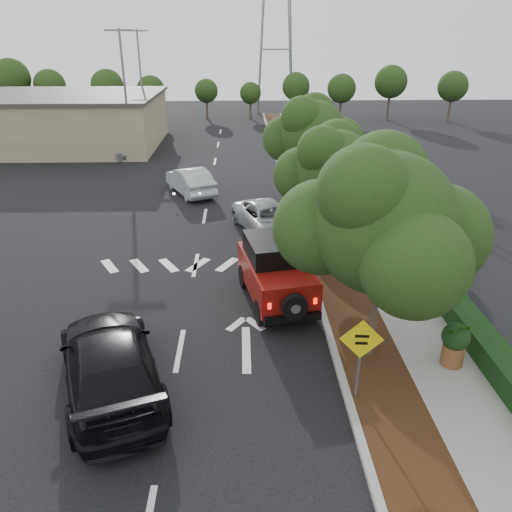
{
  "coord_description": "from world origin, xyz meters",
  "views": [
    {
      "loc": [
        1.9,
        -12.55,
        8.71
      ],
      "look_at": [
        2.39,
        3.0,
        1.72
      ],
      "focal_mm": 35.0,
      "sensor_mm": 36.0,
      "label": 1
    }
  ],
  "objects_px": {
    "red_jeep": "(275,270)",
    "speed_hump_sign": "(361,349)",
    "silver_suv_ahead": "(269,219)",
    "black_suv_oncoming": "(110,363)"
  },
  "relations": [
    {
      "from": "silver_suv_ahead",
      "to": "speed_hump_sign",
      "type": "height_order",
      "value": "speed_hump_sign"
    },
    {
      "from": "red_jeep",
      "to": "black_suv_oncoming",
      "type": "height_order",
      "value": "red_jeep"
    },
    {
      "from": "red_jeep",
      "to": "silver_suv_ahead",
      "type": "relative_size",
      "value": 0.93
    },
    {
      "from": "black_suv_oncoming",
      "to": "speed_hump_sign",
      "type": "distance_m",
      "value": 6.46
    },
    {
      "from": "black_suv_oncoming",
      "to": "speed_hump_sign",
      "type": "bearing_deg",
      "value": 154.57
    },
    {
      "from": "red_jeep",
      "to": "speed_hump_sign",
      "type": "xyz_separation_m",
      "value": [
        1.76,
        -5.48,
        0.44
      ]
    },
    {
      "from": "red_jeep",
      "to": "speed_hump_sign",
      "type": "bearing_deg",
      "value": -83.04
    },
    {
      "from": "red_jeep",
      "to": "speed_hump_sign",
      "type": "height_order",
      "value": "speed_hump_sign"
    },
    {
      "from": "speed_hump_sign",
      "to": "red_jeep",
      "type": "bearing_deg",
      "value": 112.82
    },
    {
      "from": "silver_suv_ahead",
      "to": "black_suv_oncoming",
      "type": "distance_m",
      "value": 12.26
    }
  ]
}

